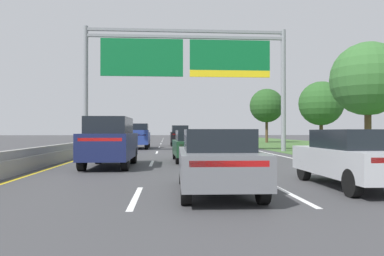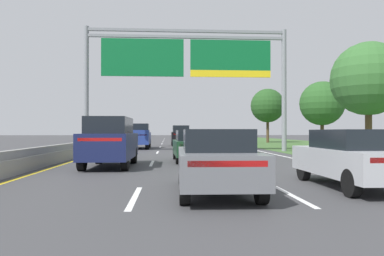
% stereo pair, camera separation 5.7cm
% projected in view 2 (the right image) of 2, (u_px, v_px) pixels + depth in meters
% --- Properties ---
extents(ground_plane, '(220.00, 220.00, 0.00)m').
position_uv_depth(ground_plane, '(180.00, 148.00, 33.02)').
color(ground_plane, '#3D3D3F').
extents(lane_striping, '(11.96, 106.00, 0.01)m').
position_uv_depth(lane_striping, '(180.00, 148.00, 32.56)').
color(lane_striping, white).
rests_on(lane_striping, ground).
extents(grass_verge_right, '(14.00, 110.00, 0.02)m').
position_uv_depth(grass_verge_right, '(331.00, 148.00, 33.92)').
color(grass_verge_right, '#3D602D').
rests_on(grass_verge_right, ground).
extents(median_barrier_concrete, '(0.60, 110.00, 0.85)m').
position_uv_depth(median_barrier_concrete, '(106.00, 144.00, 32.59)').
color(median_barrier_concrete, gray).
rests_on(median_barrier_concrete, ground).
extents(overhead_sign_gantry, '(15.06, 0.42, 9.20)m').
position_uv_depth(overhead_sign_gantry, '(187.00, 63.00, 27.21)').
color(overhead_sign_gantry, gray).
rests_on(overhead_sign_gantry, ground).
extents(pickup_truck_blue, '(2.06, 5.42, 2.20)m').
position_uv_depth(pickup_truck_blue, '(139.00, 136.00, 32.33)').
color(pickup_truck_blue, navy).
rests_on(pickup_truck_blue, ground).
extents(car_navy_left_lane_suv, '(1.95, 4.72, 2.11)m').
position_uv_depth(car_navy_left_lane_suv, '(110.00, 141.00, 15.68)').
color(car_navy_left_lane_suv, '#161E47').
rests_on(car_navy_left_lane_suv, ground).
extents(car_black_centre_lane_suv, '(1.93, 4.71, 2.11)m').
position_uv_depth(car_black_centre_lane_suv, '(181.00, 135.00, 38.60)').
color(car_black_centre_lane_suv, black).
rests_on(car_black_centre_lane_suv, ground).
extents(car_darkgreen_centre_lane_sedan, '(1.94, 4.45, 1.57)m').
position_uv_depth(car_darkgreen_centre_lane_sedan, '(192.00, 145.00, 18.57)').
color(car_darkgreen_centre_lane_sedan, '#193D23').
rests_on(car_darkgreen_centre_lane_sedan, ground).
extents(car_silver_right_lane_sedan, '(1.83, 4.41, 1.57)m').
position_uv_depth(car_silver_right_lane_sedan, '(353.00, 157.00, 9.98)').
color(car_silver_right_lane_sedan, '#B2B5BA').
rests_on(car_silver_right_lane_sedan, ground).
extents(car_grey_centre_lane_sedan, '(1.92, 4.44, 1.57)m').
position_uv_depth(car_grey_centre_lane_sedan, '(216.00, 160.00, 9.13)').
color(car_grey_centre_lane_sedan, slate).
rests_on(car_grey_centre_lane_sedan, ground).
extents(roadside_tree_near, '(4.01, 4.01, 6.40)m').
position_uv_depth(roadside_tree_near, '(368.00, 79.00, 20.12)').
color(roadside_tree_near, '#4C3823').
rests_on(roadside_tree_near, ground).
extents(roadside_tree_mid, '(4.50, 4.50, 6.61)m').
position_uv_depth(roadside_tree_mid, '(322.00, 103.00, 37.48)').
color(roadside_tree_mid, '#4C3823').
rests_on(roadside_tree_mid, ground).
extents(roadside_tree_far, '(4.48, 4.48, 7.17)m').
position_uv_depth(roadside_tree_far, '(268.00, 106.00, 48.85)').
color(roadside_tree_far, '#4C3823').
rests_on(roadside_tree_far, ground).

